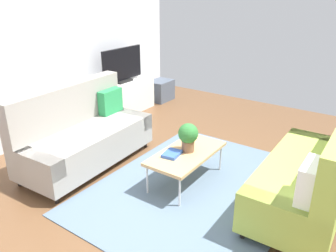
# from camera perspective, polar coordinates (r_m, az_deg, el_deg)

# --- Properties ---
(ground_plane) EXTENTS (7.68, 7.68, 0.00)m
(ground_plane) POSITION_cam_1_polar(r_m,az_deg,el_deg) (4.20, 3.00, -10.75)
(ground_plane) COLOR brown
(wall_far) EXTENTS (6.40, 0.12, 2.90)m
(wall_far) POSITION_cam_1_polar(r_m,az_deg,el_deg) (5.59, -22.30, 12.07)
(wall_far) COLOR silver
(wall_far) RESTS_ON ground_plane
(area_rug) EXTENTS (2.90, 2.20, 0.01)m
(area_rug) POSITION_cam_1_polar(r_m,az_deg,el_deg) (4.25, 5.00, -10.35)
(area_rug) COLOR slate
(area_rug) RESTS_ON ground_plane
(couch_beige) EXTENTS (1.94, 0.93, 1.10)m
(couch_beige) POSITION_cam_1_polar(r_m,az_deg,el_deg) (4.74, -14.13, -1.35)
(couch_beige) COLOR gray
(couch_beige) RESTS_ON ground_plane
(couch_green) EXTENTS (1.91, 0.87, 1.10)m
(couch_green) POSITION_cam_1_polar(r_m,az_deg,el_deg) (3.96, 23.37, -7.58)
(couch_green) COLOR #A3BC4C
(couch_green) RESTS_ON ground_plane
(coffee_table) EXTENTS (1.10, 0.56, 0.42)m
(coffee_table) POSITION_cam_1_polar(r_m,az_deg,el_deg) (4.18, 3.15, -4.74)
(coffee_table) COLOR tan
(coffee_table) RESTS_ON ground_plane
(tv_console) EXTENTS (1.40, 0.44, 0.64)m
(tv_console) POSITION_cam_1_polar(r_m,az_deg,el_deg) (6.61, -7.61, 4.80)
(tv_console) COLOR silver
(tv_console) RESTS_ON ground_plane
(tv) EXTENTS (1.00, 0.20, 0.64)m
(tv) POSITION_cam_1_polar(r_m,az_deg,el_deg) (6.43, -7.76, 10.14)
(tv) COLOR black
(tv) RESTS_ON tv_console
(storage_trunk) EXTENTS (0.52, 0.40, 0.44)m
(storage_trunk) POSITION_cam_1_polar(r_m,az_deg,el_deg) (7.39, -1.23, 6.07)
(storage_trunk) COLOR #4C5666
(storage_trunk) RESTS_ON ground_plane
(potted_plant) EXTENTS (0.25, 0.25, 0.36)m
(potted_plant) POSITION_cam_1_polar(r_m,az_deg,el_deg) (4.10, 3.45, -1.65)
(potted_plant) COLOR brown
(potted_plant) RESTS_ON coffee_table
(table_book_0) EXTENTS (0.26, 0.21, 0.04)m
(table_book_0) POSITION_cam_1_polar(r_m,az_deg,el_deg) (4.07, 0.66, -4.76)
(table_book_0) COLOR #3359B2
(table_book_0) RESTS_ON coffee_table
(vase_0) EXTENTS (0.09, 0.09, 0.16)m
(vase_0) POSITION_cam_1_polar(r_m,az_deg,el_deg) (6.14, -11.80, 7.03)
(vase_0) COLOR #4C72B2
(vase_0) RESTS_ON tv_console
(bottle_0) EXTENTS (0.06, 0.06, 0.17)m
(bottle_0) POSITION_cam_1_polar(r_m,az_deg,el_deg) (6.18, -10.21, 7.28)
(bottle_0) COLOR #262626
(bottle_0) RESTS_ON tv_console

